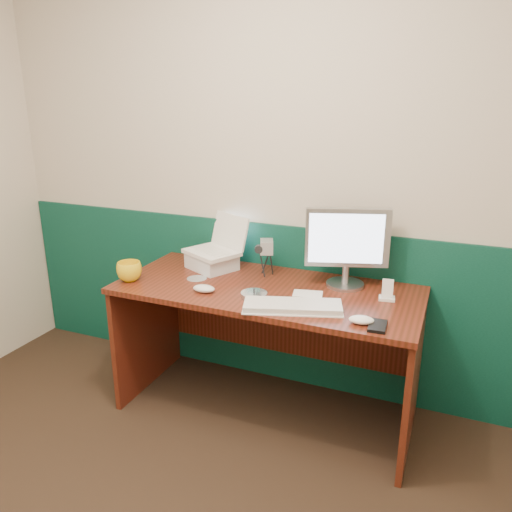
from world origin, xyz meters
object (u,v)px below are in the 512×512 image
at_px(mug, 129,271).
at_px(camcorder, 267,258).
at_px(desk, 266,351).
at_px(monitor, 347,247).
at_px(laptop, 211,234).
at_px(keyboard, 293,307).

height_order(mug, camcorder, camcorder).
distance_m(desk, monitor, 0.72).
distance_m(desk, laptop, 0.73).
xyz_separation_m(desk, mug, (-0.73, -0.19, 0.43)).
xyz_separation_m(keyboard, camcorder, (-0.29, 0.40, 0.09)).
relative_size(desk, mug, 11.85).
bearing_deg(desk, laptop, 158.61).
bearing_deg(camcorder, desk, -89.63).
bearing_deg(desk, keyboard, -45.18).
bearing_deg(laptop, monitor, 27.86).
bearing_deg(laptop, keyboard, -4.96).
bearing_deg(monitor, camcorder, 162.38).
relative_size(laptop, keyboard, 0.64).
bearing_deg(monitor, desk, -171.95).
height_order(desk, monitor, monitor).
bearing_deg(camcorder, mug, -172.20).
bearing_deg(laptop, desk, 4.79).
bearing_deg(desk, mug, -165.42).
height_order(laptop, camcorder, laptop).
distance_m(laptop, keyboard, 0.76).
relative_size(monitor, camcorder, 2.13).
bearing_deg(laptop, camcorder, 29.73).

